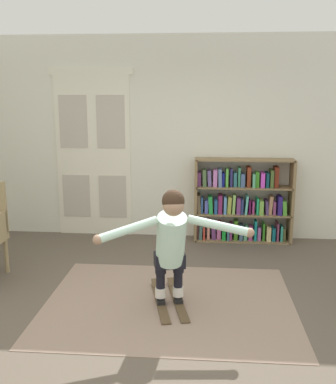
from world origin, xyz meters
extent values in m
plane|color=brown|center=(0.00, 0.00, 0.00)|extent=(7.20, 7.20, 0.00)
cube|color=silver|center=(0.00, 2.60, 1.45)|extent=(6.00, 0.10, 2.90)
cube|color=silver|center=(-1.46, 2.54, 1.18)|extent=(0.55, 0.04, 2.35)
cube|color=#B9B1A3|center=(-1.46, 2.52, 1.69)|extent=(0.41, 0.01, 0.76)
cube|color=#B9B1A3|center=(-1.46, 2.52, 0.59)|extent=(0.41, 0.01, 0.64)
cube|color=silver|center=(-0.91, 2.54, 1.18)|extent=(0.55, 0.04, 2.35)
cube|color=#B9B1A3|center=(-0.91, 2.52, 1.69)|extent=(0.41, 0.01, 0.76)
cube|color=#B9B1A3|center=(-0.91, 2.52, 0.59)|extent=(0.41, 0.01, 0.64)
cube|color=silver|center=(-1.19, 2.54, 2.40)|extent=(1.22, 0.04, 0.10)
cube|color=gray|center=(0.11, 0.33, 0.00)|extent=(2.52, 1.94, 0.01)
cube|color=olive|center=(0.33, 2.39, 0.60)|extent=(0.04, 0.30, 1.19)
cube|color=olive|center=(1.68, 2.39, 0.60)|extent=(0.04, 0.30, 1.19)
cube|color=olive|center=(1.00, 2.39, 0.01)|extent=(1.35, 0.30, 0.02)
cube|color=olive|center=(1.00, 2.39, 0.40)|extent=(1.35, 0.30, 0.02)
cube|color=olive|center=(1.00, 2.39, 0.79)|extent=(1.35, 0.30, 0.02)
cube|color=olive|center=(1.00, 2.39, 1.18)|extent=(1.35, 0.30, 0.02)
cube|color=brown|center=(0.37, 2.40, 0.15)|extent=(0.05, 0.17, 0.27)
cube|color=#416961|center=(0.41, 2.39, 0.12)|extent=(0.05, 0.20, 0.20)
cube|color=#C23B2D|center=(0.46, 2.39, 0.11)|extent=(0.03, 0.21, 0.18)
cube|color=tan|center=(0.52, 2.40, 0.16)|extent=(0.04, 0.17, 0.28)
cube|color=#62336C|center=(0.59, 2.40, 0.12)|extent=(0.07, 0.19, 0.20)
cube|color=#C85E9F|center=(0.67, 2.41, 0.15)|extent=(0.06, 0.16, 0.26)
cube|color=#17952F|center=(0.74, 2.39, 0.13)|extent=(0.05, 0.19, 0.22)
cube|color=#356179|center=(0.80, 2.37, 0.11)|extent=(0.03, 0.18, 0.19)
cube|color=#8D3973|center=(0.84, 2.39, 0.14)|extent=(0.03, 0.17, 0.25)
cube|color=#3C7B1D|center=(0.91, 2.39, 0.16)|extent=(0.05, 0.16, 0.29)
cube|color=#445C7A|center=(0.99, 2.40, 0.13)|extent=(0.06, 0.21, 0.22)
cube|color=#54A47A|center=(1.06, 2.39, 0.13)|extent=(0.07, 0.14, 0.22)
cube|color=#983D7A|center=(1.12, 2.38, 0.13)|extent=(0.06, 0.15, 0.21)
cube|color=#158184|center=(1.19, 2.37, 0.17)|extent=(0.03, 0.16, 0.29)
cube|color=#A25CAA|center=(1.25, 2.40, 0.12)|extent=(0.05, 0.17, 0.19)
cube|color=#348424|center=(1.31, 2.39, 0.15)|extent=(0.03, 0.17, 0.26)
cube|color=#CFBC81|center=(1.38, 2.38, 0.12)|extent=(0.06, 0.18, 0.21)
cube|color=#126371|center=(1.45, 2.40, 0.12)|extent=(0.05, 0.20, 0.19)
cube|color=#733758|center=(1.50, 2.40, 0.15)|extent=(0.03, 0.24, 0.26)
cube|color=teal|center=(1.56, 2.39, 0.13)|extent=(0.03, 0.17, 0.22)
cube|color=brown|center=(1.60, 2.40, 0.11)|extent=(0.04, 0.15, 0.19)
cube|color=brown|center=(0.38, 2.40, 0.54)|extent=(0.07, 0.23, 0.27)
cube|color=#2E599E|center=(0.42, 2.38, 0.52)|extent=(0.03, 0.16, 0.23)
cube|color=#5E66D6|center=(0.49, 2.38, 0.50)|extent=(0.05, 0.14, 0.18)
cube|color=green|center=(0.54, 2.38, 0.54)|extent=(0.07, 0.22, 0.25)
cube|color=#255191|center=(0.62, 2.39, 0.51)|extent=(0.04, 0.24, 0.21)
cube|color=#7A245B|center=(0.68, 2.39, 0.54)|extent=(0.06, 0.23, 0.27)
cube|color=#5995D5|center=(0.75, 2.38, 0.54)|extent=(0.04, 0.20, 0.25)
cube|color=#A9AF4A|center=(0.81, 2.39, 0.53)|extent=(0.06, 0.16, 0.24)
cube|color=#90C966|center=(0.87, 2.38, 0.55)|extent=(0.05, 0.15, 0.28)
cube|color=#6F3679|center=(0.94, 2.38, 0.53)|extent=(0.05, 0.21, 0.23)
cube|color=navy|center=(0.99, 2.39, 0.52)|extent=(0.03, 0.22, 0.22)
cube|color=#5DC1B2|center=(1.05, 2.39, 0.54)|extent=(0.05, 0.23, 0.27)
cube|color=#530E43|center=(1.09, 2.40, 0.51)|extent=(0.03, 0.22, 0.21)
cube|color=#B63F89|center=(1.15, 2.39, 0.50)|extent=(0.03, 0.14, 0.18)
cube|color=#1EAB6E|center=(1.20, 2.40, 0.53)|extent=(0.03, 0.22, 0.23)
cube|color=#74AE46|center=(1.26, 2.38, 0.51)|extent=(0.06, 0.23, 0.20)
cube|color=#4C3868|center=(1.33, 2.40, 0.51)|extent=(0.05, 0.22, 0.20)
cube|color=#AA7C5B|center=(1.39, 2.40, 0.54)|extent=(0.07, 0.18, 0.27)
cube|color=#8C4478|center=(1.44, 2.39, 0.51)|extent=(0.04, 0.17, 0.19)
cube|color=navy|center=(1.51, 2.37, 0.55)|extent=(0.06, 0.20, 0.27)
cube|color=#4E9E33|center=(1.58, 2.38, 0.52)|extent=(0.07, 0.20, 0.21)
cube|color=#673265|center=(0.37, 2.40, 0.90)|extent=(0.05, 0.17, 0.19)
cube|color=#49673E|center=(0.45, 2.39, 0.92)|extent=(0.06, 0.20, 0.24)
cube|color=#6E5C9E|center=(0.52, 2.41, 0.92)|extent=(0.06, 0.18, 0.23)
cube|color=#C676C5|center=(0.60, 2.38, 0.92)|extent=(0.06, 0.16, 0.24)
cube|color=#5B7CAA|center=(0.67, 2.38, 0.93)|extent=(0.06, 0.21, 0.26)
cube|color=#1B2297|center=(0.71, 2.41, 0.90)|extent=(0.03, 0.17, 0.19)
cube|color=#57B645|center=(0.76, 2.39, 0.93)|extent=(0.03, 0.17, 0.26)
cube|color=navy|center=(0.82, 2.38, 0.93)|extent=(0.03, 0.15, 0.26)
cube|color=#2F6F79|center=(0.88, 2.40, 0.90)|extent=(0.05, 0.15, 0.20)
cube|color=#3D9669|center=(0.94, 2.40, 0.94)|extent=(0.03, 0.15, 0.27)
cube|color=#445C8B|center=(0.99, 2.37, 0.90)|extent=(0.06, 0.14, 0.19)
cube|color=maroon|center=(1.07, 2.41, 0.95)|extent=(0.05, 0.19, 0.28)
cube|color=#57AF82|center=(1.14, 2.38, 0.90)|extent=(0.04, 0.20, 0.19)
cube|color=#3A8D24|center=(1.19, 2.39, 0.91)|extent=(0.05, 0.15, 0.22)
cube|color=#D046D1|center=(1.26, 2.39, 0.91)|extent=(0.06, 0.21, 0.21)
cube|color=#0F424C|center=(1.33, 2.40, 0.91)|extent=(0.04, 0.22, 0.21)
cube|color=#455C2A|center=(1.38, 2.39, 0.93)|extent=(0.05, 0.22, 0.25)
cube|color=maroon|center=(1.45, 2.40, 0.95)|extent=(0.06, 0.18, 0.29)
cylinder|color=#98835B|center=(-1.89, 0.98, 0.21)|extent=(0.05, 0.05, 0.42)
cube|color=brown|center=(0.02, 0.31, 0.01)|extent=(0.28, 0.88, 0.01)
cube|color=brown|center=(-0.07, 0.71, 0.05)|extent=(0.11, 0.13, 0.06)
cube|color=black|center=(0.02, 0.29, 0.04)|extent=(0.11, 0.14, 0.04)
cube|color=brown|center=(0.19, 0.35, 0.01)|extent=(0.28, 0.88, 0.01)
cube|color=brown|center=(0.10, 0.75, 0.05)|extent=(0.11, 0.13, 0.06)
cube|color=black|center=(0.20, 0.33, 0.04)|extent=(0.11, 0.14, 0.04)
cylinder|color=white|center=(0.02, 0.31, 0.13)|extent=(0.13, 0.13, 0.10)
cylinder|color=black|center=(0.02, 0.31, 0.33)|extent=(0.11, 0.11, 0.30)
cylinder|color=black|center=(0.02, 0.29, 0.45)|extent=(0.13, 0.13, 0.22)
cylinder|color=white|center=(0.19, 0.35, 0.13)|extent=(0.13, 0.13, 0.10)
cylinder|color=black|center=(0.19, 0.35, 0.33)|extent=(0.11, 0.11, 0.30)
cylinder|color=black|center=(0.20, 0.33, 0.45)|extent=(0.13, 0.13, 0.22)
cube|color=black|center=(0.11, 0.31, 0.47)|extent=(0.33, 0.24, 0.14)
cylinder|color=silver|center=(0.13, 0.23, 0.72)|extent=(0.37, 0.49, 0.58)
sphere|color=tan|center=(0.16, 0.08, 1.09)|extent=(0.24, 0.24, 0.20)
sphere|color=#382619|center=(0.16, 0.09, 1.13)|extent=(0.25, 0.25, 0.21)
cylinder|color=silver|center=(-0.24, -0.04, 0.89)|extent=(0.54, 0.38, 0.18)
sphere|color=tan|center=(-0.48, -0.19, 0.84)|extent=(0.11, 0.11, 0.09)
cylinder|color=silver|center=(0.58, 0.14, 0.89)|extent=(0.59, 0.14, 0.18)
sphere|color=tan|center=(0.86, 0.11, 0.84)|extent=(0.11, 0.11, 0.09)
camera|label=1|loc=(0.43, -3.81, 2.09)|focal=41.41mm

